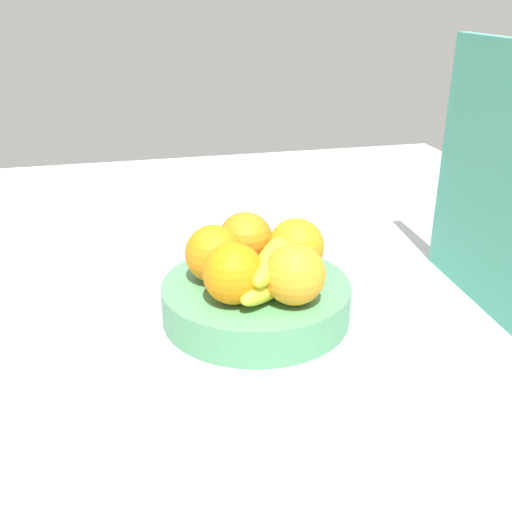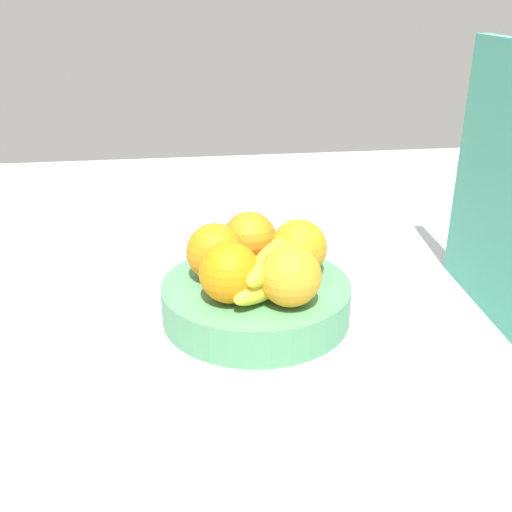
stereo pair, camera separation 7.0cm
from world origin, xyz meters
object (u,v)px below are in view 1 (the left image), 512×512
Objects in this scene: orange_front_left at (214,254)px; banana_bunch at (278,267)px; orange_back_left at (296,246)px; orange_front_right at (233,274)px; cutting_board at (495,180)px; fruit_bowl at (256,300)px; orange_back_right at (245,239)px; orange_center at (294,274)px; jar_lid at (247,468)px.

banana_bunch is at bearing 60.37° from orange_front_left.
orange_back_left is 0.46× the size of banana_bunch.
orange_front_left and orange_front_right have the same top height.
cutting_board is at bearing 89.99° from banana_bunch.
banana_bunch is at bearing 110.05° from orange_front_right.
orange_back_right is at bearing -179.34° from fruit_bowl.
fruit_bowl is 3.29× the size of orange_back_right.
orange_center is 13.08cm from orange_back_right.
fruit_bowl is 36.30cm from cutting_board.
banana_bunch is at bearing -41.73° from orange_back_left.
banana_bunch is (4.26, -3.80, -0.81)cm from orange_back_left.
jar_lid is (30.64, -13.85, -8.59)cm from orange_back_left.
fruit_bowl is 3.29× the size of orange_back_left.
orange_front_right is at bearing -69.95° from banana_bunch.
orange_center is (8.70, 8.67, 0.00)cm from orange_front_left.
jar_lid is at bearing -12.29° from orange_back_right.
orange_front_right is at bearing -20.05° from orange_back_right.
orange_front_right is at bearing 11.20° from orange_front_left.
jar_lid is at bearing -53.95° from cutting_board.
fruit_bowl is 3.29× the size of orange_front_right.
orange_front_right is 37.88cm from cutting_board.
orange_back_right is 8.70cm from banana_bunch.
orange_center is at bearing 44.89° from orange_front_left.
orange_back_left is at bearing 155.68° from jar_lid.
fruit_bowl is 8.79cm from orange_front_right.
fruit_bowl is at bearing -152.06° from orange_center.
orange_back_left reaches higher than fruit_bowl.
banana_bunch is (4.38, 7.70, -0.81)cm from orange_front_left.
jar_lid is at bearing -24.32° from orange_back_left.
orange_back_right is at bearing 167.71° from jar_lid.
orange_back_left is at bearing 122.91° from orange_front_right.
orange_front_left is 1.00× the size of orange_center.
banana_bunch is (-2.32, 6.37, -0.81)cm from orange_front_right.
orange_front_left is 1.00× the size of orange_back_right.
jar_lid is at bearing -20.85° from banana_bunch.
orange_front_right reaches higher than banana_bunch.
orange_back_left reaches higher than jar_lid.
cutting_board is at bearing 93.61° from orange_front_right.
fruit_bowl is 3.29× the size of orange_front_left.
orange_back_right is at bearing -164.64° from orange_center.
orange_front_left is at bearing 175.63° from jar_lid.
orange_back_right is 0.22× the size of cutting_board.
jar_lid is at bearing -15.00° from fruit_bowl.
orange_back_right reaches higher than banana_bunch.
cutting_board reaches higher than banana_bunch.
orange_center is 9.03cm from orange_back_left.
jar_lid is (22.06, -11.02, -8.59)cm from orange_center.
orange_front_right is 0.22× the size of cutting_board.
orange_front_right and orange_center have the same top height.
orange_front_left is 1.00× the size of orange_back_left.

